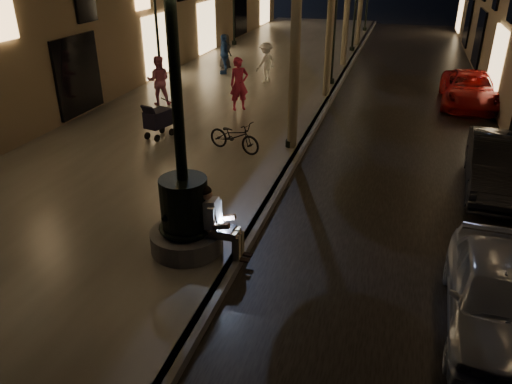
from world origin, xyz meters
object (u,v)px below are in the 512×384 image
(lamp_left_b, at_px, (155,9))
(bicycle, at_px, (234,136))
(car_third, at_px, (470,89))
(lamp_curb_b, at_px, (336,9))
(pedestrian_red, at_px, (239,84))
(lamp_curb_a, at_px, (294,41))
(fountain_lamppost, at_px, (184,203))
(car_front, at_px, (498,295))
(pedestrian_white, at_px, (266,62))
(pedestrian_pink, at_px, (159,80))
(pedestrian_dark, at_px, (225,51))
(car_second, at_px, (499,165))
(stroller, at_px, (158,119))
(pedestrian_blue, at_px, (224,54))
(seated_man_laptop, at_px, (216,220))

(lamp_left_b, relative_size, bicycle, 2.84)
(car_third, bearing_deg, lamp_curb_b, 168.68)
(pedestrian_red, bearing_deg, lamp_curb_a, -85.81)
(car_third, xyz_separation_m, pedestrian_red, (-8.11, -3.61, 0.51))
(lamp_curb_a, bearing_deg, bicycle, -152.11)
(fountain_lamppost, relative_size, car_third, 1.16)
(car_front, relative_size, pedestrian_white, 2.20)
(pedestrian_pink, bearing_deg, pedestrian_dark, -113.71)
(car_second, xyz_separation_m, bicycle, (-6.97, 0.22, -0.03))
(fountain_lamppost, distance_m, lamp_curb_b, 14.16)
(lamp_curb_a, bearing_deg, stroller, -174.98)
(car_second, bearing_deg, lamp_curb_b, 125.31)
(lamp_curb_a, height_order, pedestrian_blue, lamp_curb_a)
(lamp_curb_a, height_order, lamp_curb_b, same)
(lamp_curb_a, height_order, car_second, lamp_curb_a)
(fountain_lamppost, bearing_deg, car_second, 38.88)
(lamp_curb_b, bearing_deg, pedestrian_blue, 174.48)
(stroller, distance_m, car_second, 9.59)
(car_front, relative_size, car_third, 0.83)
(car_front, xyz_separation_m, pedestrian_dark, (-10.18, 16.13, 0.37))
(car_second, height_order, car_third, car_second)
(fountain_lamppost, bearing_deg, pedestrian_pink, 118.90)
(lamp_curb_b, distance_m, bicycle, 9.27)
(seated_man_laptop, xyz_separation_m, lamp_left_b, (-7.01, 12.00, 2.30))
(seated_man_laptop, relative_size, lamp_left_b, 0.29)
(pedestrian_white, bearing_deg, lamp_left_b, -45.41)
(lamp_left_b, bearing_deg, seated_man_laptop, -59.69)
(lamp_left_b, height_order, car_second, lamp_left_b)
(lamp_curb_a, distance_m, pedestrian_dark, 11.27)
(car_front, bearing_deg, seated_man_laptop, 176.65)
(fountain_lamppost, distance_m, pedestrian_red, 9.38)
(stroller, bearing_deg, car_second, 12.14)
(lamp_curb_b, distance_m, pedestrian_dark, 6.08)
(fountain_lamppost, distance_m, pedestrian_pink, 10.28)
(lamp_curb_a, xyz_separation_m, car_third, (5.50, 6.79, -2.61))
(pedestrian_pink, distance_m, pedestrian_dark, 6.63)
(fountain_lamppost, bearing_deg, pedestrian_blue, 106.75)
(seated_man_laptop, distance_m, pedestrian_dark, 16.51)
(lamp_curb_b, bearing_deg, bicycle, -99.52)
(pedestrian_dark, bearing_deg, lamp_curb_b, -94.36)
(pedestrian_pink, distance_m, bicycle, 5.67)
(seated_man_laptop, height_order, lamp_curb_b, lamp_curb_b)
(lamp_left_b, bearing_deg, fountain_lamppost, -61.93)
(fountain_lamppost, xyz_separation_m, pedestrian_pink, (-4.97, 9.00, -0.12))
(lamp_left_b, bearing_deg, pedestrian_red, -32.08)
(lamp_left_b, xyz_separation_m, pedestrian_white, (4.31, 1.45, -2.19))
(bicycle, bearing_deg, lamp_curb_b, 7.73)
(car_front, height_order, car_second, car_second)
(lamp_curb_b, distance_m, stroller, 9.60)
(lamp_curb_a, xyz_separation_m, lamp_left_b, (-7.10, 6.00, 0.00))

